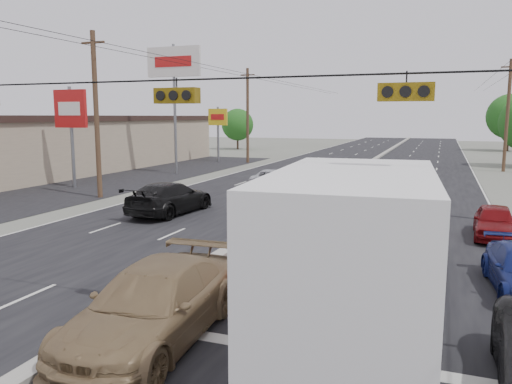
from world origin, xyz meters
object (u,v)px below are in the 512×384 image
box_truck (354,266)px  tan_sedan (153,306)px  utility_pole_left_c (248,115)px  oncoming_near (170,198)px  queue_car_e (495,222)px  queue_car_b (414,243)px  utility_pole_left_b (96,114)px  tree_left_far (238,125)px  pole_sign_far (218,122)px  pole_sign_mid (71,114)px  red_sedan (294,252)px  queue_car_a (332,213)px  pole_sign_billboard (174,70)px  oncoming_far (272,178)px  utility_pole_right_c (507,115)px  tree_right_far (510,116)px

box_truck → tan_sedan: bearing=-176.7°
utility_pole_left_c → oncoming_near: utility_pole_left_c is taller
queue_car_e → queue_car_b: bearing=-119.8°
utility_pole_left_b → tan_sedan: utility_pole_left_b is taller
tree_left_far → oncoming_near: (16.22, -48.02, -2.90)m
pole_sign_far → queue_car_b: bearing=-55.3°
pole_sign_mid → red_sedan: (20.00, -13.44, -4.37)m
box_truck → queue_car_a: bearing=99.8°
queue_car_b → utility_pole_left_c: bearing=119.1°
pole_sign_billboard → box_truck: bearing=-54.7°
tree_left_far → oncoming_far: size_ratio=1.33×
pole_sign_billboard → red_sedan: pole_sign_billboard is taller
utility_pole_left_c → queue_car_e: (21.89, -27.89, -4.43)m
box_truck → pole_sign_billboard: bearing=121.4°
pole_sign_mid → tree_left_far: (-5.00, 42.00, -1.40)m
utility_pole_right_c → utility_pole_left_c: bearing=180.0°
pole_sign_far → red_sedan: 40.38m
queue_car_e → pole_sign_billboard: bearing=148.7°
utility_pole_left_b → box_truck: (18.20, -15.55, -3.05)m
utility_pole_left_b → oncoming_far: utility_pole_left_b is taller
utility_pole_left_c → tree_left_far: 22.19m
queue_car_a → queue_car_e: queue_car_a is taller
pole_sign_mid → oncoming_near: pole_sign_mid is taller
queue_car_b → tan_sedan: bearing=-121.9°
tree_right_far → pole_sign_mid: bearing=-122.4°
tree_right_far → oncoming_far: size_ratio=1.78×
utility_pole_left_b → utility_pole_left_c: (0.00, 25.00, 0.00)m
pole_sign_far → tree_left_far: size_ratio=0.98×
tree_right_far → red_sedan: size_ratio=1.82×
utility_pole_left_c → queue_car_a: (15.22, -28.26, -4.43)m
utility_pole_left_b → red_sedan: utility_pole_left_b is taller
box_truck → red_sedan: bearing=114.1°
tree_right_far → tree_left_far: bearing=-165.3°
queue_car_b → queue_car_a: bearing=130.3°
box_truck → tree_left_far: bearing=110.7°
utility_pole_left_b → utility_pole_right_c: bearing=45.0°
tree_left_far → oncoming_near: size_ratio=1.09×
utility_pole_right_c → pole_sign_mid: size_ratio=1.43×
queue_car_e → pole_sign_mid: bearing=169.8°
utility_pole_left_c → tree_left_far: bearing=115.4°
red_sedan → oncoming_near: size_ratio=0.80×
box_truck → oncoming_far: bearing=108.6°
pole_sign_mid → queue_car_a: (19.72, -6.26, -4.43)m
utility_pole_left_b → queue_car_b: 20.90m
queue_car_b → pole_sign_far: bearing=123.5°
utility_pole_left_c → red_sedan: (15.50, -35.44, -4.37)m
pole_sign_mid → queue_car_b: bearing=-24.1°
utility_pole_right_c → red_sedan: utility_pole_right_c is taller
pole_sign_mid → pole_sign_billboard: 10.97m
utility_pole_left_c → pole_sign_billboard: bearing=-99.5°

